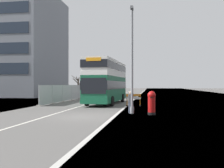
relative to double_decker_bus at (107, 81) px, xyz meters
name	(u,v)px	position (x,y,z in m)	size (l,w,h in m)	color
ground	(92,117)	(0.98, -11.36, -2.59)	(140.00, 280.00, 0.10)	#565451
double_decker_bus	(107,81)	(0.00, 0.00, 0.00)	(3.28, 10.90, 4.77)	#145638
lamppost_foreground	(132,63)	(3.53, -9.32, 1.17)	(0.29, 0.70, 7.88)	gray
red_pillar_postbox	(152,102)	(4.96, -9.79, -1.62)	(0.59, 0.59, 1.68)	black
roadworks_barrier	(134,99)	(3.17, -2.57, -1.80)	(1.52, 0.77, 1.19)	orange
construction_site_fence	(71,93)	(-6.02, 5.72, -1.52)	(0.44, 20.60, 2.13)	#A8AAAD
car_oncoming_near	(98,91)	(-4.16, 14.55, -1.47)	(1.93, 4.13, 2.30)	slate
car_receding_mid	(108,91)	(-3.33, 20.63, -1.54)	(2.02, 4.37, 2.11)	slate
bare_tree_far_verge_near	(78,84)	(-11.05, 26.11, -0.33)	(2.87, 2.50, 4.30)	#4C3D2D
pedestrian_at_kerb	(130,102)	(3.39, -9.08, -1.72)	(0.34, 0.34, 1.63)	#2D3342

